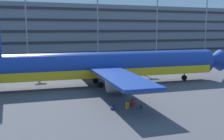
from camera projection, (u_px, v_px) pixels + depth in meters
ground_plane at (108, 85)px, 42.78m from camera, size 600.00×600.00×0.00m
terminal_structure at (54, 31)px, 86.75m from camera, size 165.64×17.91×16.06m
airliner at (104, 66)px, 42.05m from camera, size 42.54×34.42×11.06m
light_mast_center_left at (26, 10)px, 68.22m from camera, size 1.80×0.50×23.26m
light_mast_center_right at (98, 8)px, 74.85m from camera, size 1.80×0.50×25.43m
light_mast_right at (157, 20)px, 82.07m from camera, size 1.80×0.50×19.29m
light_mast_far_right at (206, 18)px, 88.50m from camera, size 1.80×0.50×21.16m
suitcase_silver at (113, 108)px, 29.79m from camera, size 0.64×0.76×0.26m
suitcase_teal at (132, 102)px, 32.20m from camera, size 0.82×0.69×0.27m
suitcase_small at (127, 105)px, 29.68m from camera, size 0.43×0.34×1.04m
suitcase_black at (132, 102)px, 31.10m from camera, size 0.45×0.41×0.97m
backpack_red at (113, 105)px, 30.51m from camera, size 0.33×0.38×0.56m
backpack_orange at (141, 107)px, 30.10m from camera, size 0.40×0.39×0.47m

